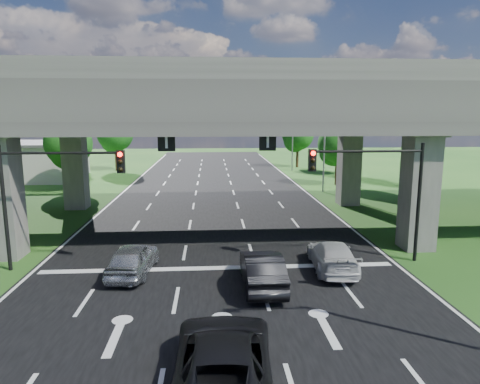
{
  "coord_description": "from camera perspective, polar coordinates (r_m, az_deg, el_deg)",
  "views": [
    {
      "loc": [
        -0.34,
        -16.24,
        7.32
      ],
      "look_at": [
        1.4,
        9.17,
        2.74
      ],
      "focal_mm": 32.0,
      "sensor_mm": 36.0,
      "label": 1
    }
  ],
  "objects": [
    {
      "name": "car_dark",
      "position": [
        18.67,
        2.95,
        -10.28
      ],
      "size": [
        1.64,
        4.64,
        1.53
      ],
      "primitive_type": "imported",
      "rotation": [
        0.0,
        0.0,
        3.15
      ],
      "color": "black",
      "rests_on": "road"
    },
    {
      "name": "tree_left_far",
      "position": [
        59.63,
        -16.28,
        7.7
      ],
      "size": [
        4.8,
        4.8,
        8.32
      ],
      "color": "black",
      "rests_on": "ground"
    },
    {
      "name": "signal_right",
      "position": [
        22.0,
        17.91,
        1.51
      ],
      "size": [
        5.76,
        0.54,
        6.0
      ],
      "color": "black",
      "rests_on": "ground"
    },
    {
      "name": "tree_right_far",
      "position": [
        61.55,
        7.76,
        7.77
      ],
      "size": [
        4.5,
        4.5,
        7.8
      ],
      "color": "black",
      "rests_on": "ground"
    },
    {
      "name": "ground",
      "position": [
        17.82,
        -2.57,
        -14.07
      ],
      "size": [
        160.0,
        160.0,
        0.0
      ],
      "primitive_type": "plane",
      "color": "#1C4717",
      "rests_on": "ground"
    },
    {
      "name": "car_silver",
      "position": [
        20.65,
        -14.08,
        -8.63
      ],
      "size": [
        2.12,
        4.44,
        1.47
      ],
      "primitive_type": "imported",
      "rotation": [
        0.0,
        0.0,
        3.05
      ],
      "color": "#AAADB2",
      "rests_on": "road"
    },
    {
      "name": "car_white",
      "position": [
        21.09,
        12.21,
        -8.31
      ],
      "size": [
        2.27,
        4.81,
        1.36
      ],
      "primitive_type": "imported",
      "rotation": [
        0.0,
        0.0,
        3.06
      ],
      "color": "#B9B9B9",
      "rests_on": "road"
    },
    {
      "name": "signal_left",
      "position": [
        21.75,
        -24.01,
        1.03
      ],
      "size": [
        5.76,
        0.54,
        6.0
      ],
      "color": "black",
      "rests_on": "ground"
    },
    {
      "name": "road",
      "position": [
        27.24,
        -3.08,
        -5.38
      ],
      "size": [
        18.0,
        120.0,
        0.03
      ],
      "primitive_type": "cube",
      "color": "black",
      "rests_on": "ground"
    },
    {
      "name": "car_trailing",
      "position": [
        12.32,
        -2.24,
        -21.59
      ],
      "size": [
        2.93,
        5.89,
        1.61
      ],
      "primitive_type": "imported",
      "rotation": [
        0.0,
        0.0,
        3.1
      ],
      "color": "black",
      "rests_on": "road"
    },
    {
      "name": "streetlight_beyond",
      "position": [
        57.22,
        6.67,
        8.65
      ],
      "size": [
        3.38,
        0.25,
        10.0
      ],
      "color": "gray",
      "rests_on": "ground"
    },
    {
      "name": "tree_right_near",
      "position": [
        46.31,
        12.97,
        6.44
      ],
      "size": [
        4.2,
        4.2,
        7.28
      ],
      "color": "black",
      "rests_on": "ground"
    },
    {
      "name": "tree_right_mid",
      "position": [
        54.84,
        13.56,
        6.62
      ],
      "size": [
        3.91,
        3.9,
        6.76
      ],
      "color": "black",
      "rests_on": "ground"
    },
    {
      "name": "streetlight_far",
      "position": [
        41.6,
        10.72,
        7.99
      ],
      "size": [
        3.38,
        0.25,
        10.0
      ],
      "color": "gray",
      "rests_on": "ground"
    },
    {
      "name": "overpass",
      "position": [
        28.25,
        -3.3,
        11.4
      ],
      "size": [
        80.0,
        15.0,
        10.0
      ],
      "color": "#393734",
      "rests_on": "ground"
    },
    {
      "name": "tree_left_mid",
      "position": [
        53.01,
        -22.31,
        6.03
      ],
      "size": [
        3.91,
        3.9,
        6.76
      ],
      "color": "black",
      "rests_on": "ground"
    },
    {
      "name": "tree_left_near",
      "position": [
        44.45,
        -21.89,
        6.24
      ],
      "size": [
        4.5,
        4.5,
        7.8
      ],
      "color": "black",
      "rests_on": "ground"
    }
  ]
}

